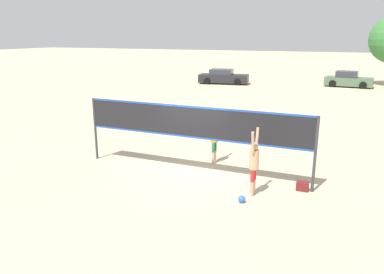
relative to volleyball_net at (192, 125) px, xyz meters
The scene contains 8 objects.
ground_plane 1.71m from the volleyball_net, ahead, with size 200.00×200.00×0.00m, color #C6B28C.
volleyball_net is the anchor object (origin of this frame).
player_spiker 2.65m from the volleyball_net, 21.63° to the right, with size 0.28×0.69×2.02m.
player_blocker 1.51m from the volleyball_net, 76.12° to the left, with size 0.28×0.69×2.01m.
volleyball 3.18m from the volleyball_net, 35.60° to the right, with size 0.21×0.21×0.21m.
gear_bag 4.02m from the volleyball_net, ahead, with size 0.36×0.24×0.29m.
parked_car_near 24.70m from the volleyball_net, 106.21° to the left, with size 4.97×2.62×1.40m.
parked_car_mid 26.38m from the volleyball_net, 80.47° to the left, with size 4.22×2.07×1.42m.
Camera 1 is at (4.81, -11.17, 4.63)m, focal length 35.00 mm.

